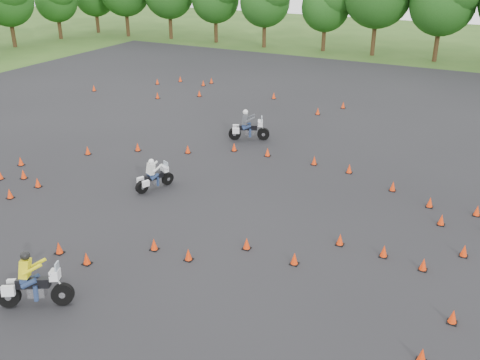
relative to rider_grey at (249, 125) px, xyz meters
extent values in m
plane|color=#2D5119|center=(3.42, -11.87, -0.93)|extent=(140.00, 140.00, 0.00)
plane|color=black|center=(3.42, -5.87, -0.93)|extent=(62.00, 62.00, 0.00)
cone|color=red|center=(-15.76, 4.60, -0.70)|extent=(0.26, 0.26, 0.45)
cone|color=red|center=(-0.76, -14.54, -0.70)|extent=(0.26, 0.26, 0.45)
cone|color=red|center=(-6.79, -6.19, -0.70)|extent=(0.26, 0.26, 0.45)
cone|color=red|center=(-2.32, 8.92, -0.70)|extent=(0.26, 0.26, 0.45)
cone|color=red|center=(8.39, -9.19, -0.70)|extent=(0.26, 0.26, 0.45)
cone|color=red|center=(3.01, 8.84, -0.70)|extent=(0.26, 0.26, 0.45)
cone|color=red|center=(-7.37, -10.15, -0.70)|extent=(0.26, 0.26, 0.45)
cone|color=red|center=(4.75, -1.95, -0.70)|extent=(0.26, 0.26, 0.45)
cone|color=red|center=(3.79, -12.74, -0.70)|extent=(0.26, 0.26, 0.45)
cone|color=red|center=(-6.18, -12.03, -0.70)|extent=(0.26, 0.26, 0.45)
cone|color=red|center=(-8.83, -8.98, -0.70)|extent=(0.26, 0.26, 0.45)
cone|color=red|center=(2.08, -1.95, -0.70)|extent=(0.26, 0.26, 0.45)
cone|color=red|center=(-8.33, -10.72, -0.70)|extent=(0.26, 0.26, 0.45)
cone|color=red|center=(11.54, -9.52, -0.70)|extent=(0.26, 0.26, 0.45)
cone|color=red|center=(2.25, -12.72, -0.70)|extent=(0.26, 0.26, 0.45)
cone|color=red|center=(-5.98, -10.56, -0.70)|extent=(0.26, 0.26, 0.45)
cone|color=red|center=(-8.83, 10.96, -0.70)|extent=(0.26, 0.26, 0.45)
cone|color=red|center=(10.93, -4.30, -0.70)|extent=(0.26, 0.26, 0.45)
cone|color=red|center=(0.10, -2.07, -0.70)|extent=(0.26, 0.26, 0.45)
cone|color=red|center=(-8.99, 9.92, -0.70)|extent=(0.26, 0.26, 0.45)
cone|color=red|center=(-12.61, 8.65, -0.70)|extent=(0.26, 0.26, 0.45)
cone|color=red|center=(-4.70, -4.49, -0.70)|extent=(0.26, 0.26, 0.45)
cone|color=red|center=(11.62, -5.77, -0.70)|extent=(0.26, 0.26, 0.45)
cone|color=red|center=(12.29, -14.25, -0.70)|extent=(0.26, 0.26, 0.45)
cone|color=red|center=(6.69, -2.19, -0.70)|extent=(0.26, 0.26, 0.45)
cone|color=red|center=(5.33, -11.08, -0.70)|extent=(0.26, 0.26, 0.45)
cone|color=red|center=(-7.60, 6.99, -0.70)|extent=(0.26, 0.26, 0.45)
cone|color=red|center=(7.34, -11.24, -0.70)|extent=(0.26, 0.26, 0.45)
cone|color=red|center=(12.72, -7.90, -0.70)|extent=(0.26, 0.26, 0.45)
cone|color=red|center=(12.84, -12.09, -0.70)|extent=(0.26, 0.26, 0.45)
cone|color=red|center=(-11.41, 10.25, -0.70)|extent=(0.26, 0.26, 0.45)
cone|color=red|center=(0.66, -14.63, -0.70)|extent=(0.26, 0.26, 0.45)
cone|color=red|center=(-2.03, -3.53, -0.70)|extent=(0.26, 0.26, 0.45)
cone|color=red|center=(-10.05, 5.04, -0.70)|extent=(0.26, 0.26, 0.45)
cone|color=red|center=(10.09, -9.28, -0.70)|extent=(0.26, 0.26, 0.45)
cone|color=red|center=(9.11, -3.33, -0.70)|extent=(0.26, 0.26, 0.45)
cone|color=red|center=(12.85, -4.23, -0.70)|extent=(0.26, 0.26, 0.45)
cone|color=red|center=(1.93, 6.60, -0.70)|extent=(0.26, 0.26, 0.45)
camera|label=1|loc=(13.03, -26.73, 9.70)|focal=40.00mm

